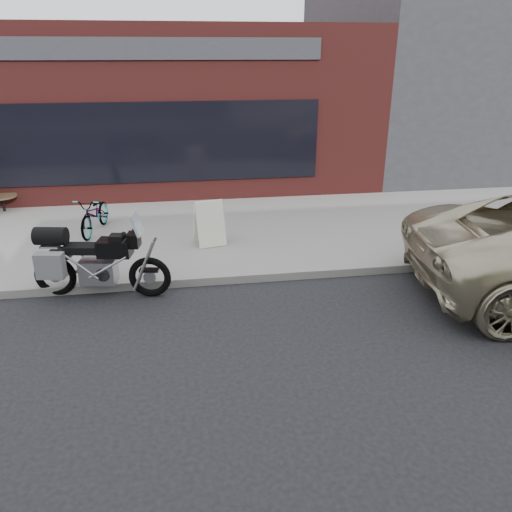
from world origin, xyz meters
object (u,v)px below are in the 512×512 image
at_px(sandwich_sign, 209,222).
at_px(cafe_table, 2,197).
at_px(bicycle_front, 95,214).
at_px(motorcycle, 91,262).

xyz_separation_m(sandwich_sign, cafe_table, (-4.92, 3.03, -0.09)).
xyz_separation_m(bicycle_front, sandwich_sign, (2.42, -1.08, 0.05)).
distance_m(motorcycle, sandwich_sign, 2.75).
relative_size(motorcycle, sandwich_sign, 2.50).
distance_m(bicycle_front, cafe_table, 3.17).
height_order(sandwich_sign, cafe_table, sandwich_sign).
bearing_deg(bicycle_front, motorcycle, -71.81).
distance_m(motorcycle, bicycle_front, 2.91).
bearing_deg(cafe_table, motorcycle, -59.58).
relative_size(bicycle_front, cafe_table, 2.23).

